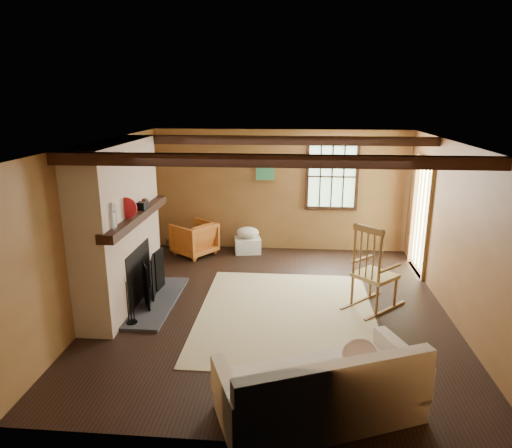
# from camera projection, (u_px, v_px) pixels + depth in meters

# --- Properties ---
(ground) EXTENTS (5.50, 5.50, 0.00)m
(ground) POSITION_uv_depth(u_px,v_px,m) (273.00, 307.00, 6.73)
(ground) COLOR black
(ground) RESTS_ON ground
(room_envelope) EXTENTS (5.02, 5.52, 2.44)m
(room_envelope) POSITION_uv_depth(u_px,v_px,m) (290.00, 196.00, 6.52)
(room_envelope) COLOR brown
(room_envelope) RESTS_ON ground
(fireplace) EXTENTS (1.02, 2.30, 2.40)m
(fireplace) POSITION_uv_depth(u_px,v_px,m) (121.00, 232.00, 6.62)
(fireplace) COLOR #A4623F
(fireplace) RESTS_ON ground
(rug) EXTENTS (2.50, 3.00, 0.01)m
(rug) POSITION_uv_depth(u_px,v_px,m) (286.00, 314.00, 6.52)
(rug) COLOR tan
(rug) RESTS_ON ground
(rocking_chair) EXTENTS (1.01, 1.00, 1.29)m
(rocking_chair) POSITION_uv_depth(u_px,v_px,m) (373.00, 273.00, 6.58)
(rocking_chair) COLOR tan
(rocking_chair) RESTS_ON ground
(sofa) EXTENTS (2.12, 1.52, 0.78)m
(sofa) POSITION_uv_depth(u_px,v_px,m) (322.00, 393.00, 4.35)
(sofa) COLOR white
(sofa) RESTS_ON ground
(firewood_pile) EXTENTS (0.60, 0.11, 0.22)m
(firewood_pile) POSITION_uv_depth(u_px,v_px,m) (181.00, 243.00, 9.36)
(firewood_pile) COLOR brown
(firewood_pile) RESTS_ON ground
(laundry_basket) EXTENTS (0.56, 0.47, 0.30)m
(laundry_basket) POSITION_uv_depth(u_px,v_px,m) (248.00, 245.00, 9.07)
(laundry_basket) COLOR white
(laundry_basket) RESTS_ON ground
(basket_pillow) EXTENTS (0.53, 0.48, 0.22)m
(basket_pillow) POSITION_uv_depth(u_px,v_px,m) (248.00, 233.00, 9.00)
(basket_pillow) COLOR white
(basket_pillow) RESTS_ON laundry_basket
(armchair) EXTENTS (1.00, 0.99, 0.66)m
(armchair) POSITION_uv_depth(u_px,v_px,m) (194.00, 239.00, 8.91)
(armchair) COLOR #BF6026
(armchair) RESTS_ON ground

